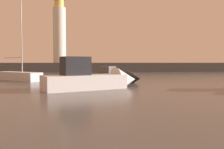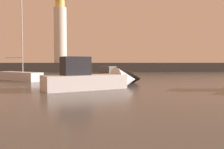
{
  "view_description": "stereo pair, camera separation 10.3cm",
  "coord_description": "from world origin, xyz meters",
  "views": [
    {
      "loc": [
        -0.65,
        -2.66,
        2.43
      ],
      "look_at": [
        1.62,
        18.07,
        1.37
      ],
      "focal_mm": 38.5,
      "sensor_mm": 36.0,
      "label": 1
    },
    {
      "loc": [
        -0.55,
        -2.67,
        2.43
      ],
      "look_at": [
        1.62,
        18.07,
        1.37
      ],
      "focal_mm": 38.5,
      "sensor_mm": 36.0,
      "label": 2
    }
  ],
  "objects": [
    {
      "name": "ground_plane",
      "position": [
        0.0,
        29.27,
        0.0
      ],
      "size": [
        220.0,
        220.0,
        0.0
      ],
      "primitive_type": "plane",
      "color": "#4C4742"
    },
    {
      "name": "breakwater",
      "position": [
        0.0,
        58.53,
        1.16
      ],
      "size": [
        71.02,
        5.32,
        2.31
      ],
      "primitive_type": "cube",
      "color": "#423F3D",
      "rests_on": "ground_plane"
    },
    {
      "name": "lighthouse",
      "position": [
        -7.11,
        58.53,
        10.2
      ],
      "size": [
        3.11,
        3.11,
        16.66
      ],
      "color": "silver",
      "rests_on": "breakwater"
    },
    {
      "name": "motorboat_0",
      "position": [
        0.4,
        19.46,
        0.88
      ],
      "size": [
        9.47,
        5.98,
        3.45
      ],
      "color": "white",
      "rests_on": "ground_plane"
    },
    {
      "name": "motorboat_1",
      "position": [
        3.28,
        26.53,
        0.65
      ],
      "size": [
        6.15,
        6.35,
        2.28
      ],
      "color": "black",
      "rests_on": "ground_plane"
    },
    {
      "name": "sailboat_moored",
      "position": [
        -9.59,
        30.71,
        0.62
      ],
      "size": [
        7.08,
        6.78,
        11.89
      ],
      "color": "silver",
      "rests_on": "ground_plane"
    },
    {
      "name": "mooring_buoy",
      "position": [
        -2.46,
        27.57,
        0.37
      ],
      "size": [
        0.74,
        0.74,
        0.74
      ],
      "primitive_type": "sphere",
      "color": "red",
      "rests_on": "ground_plane"
    }
  ]
}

